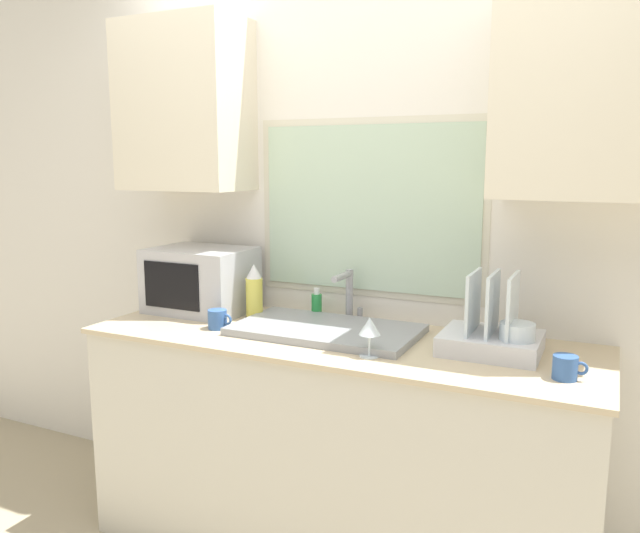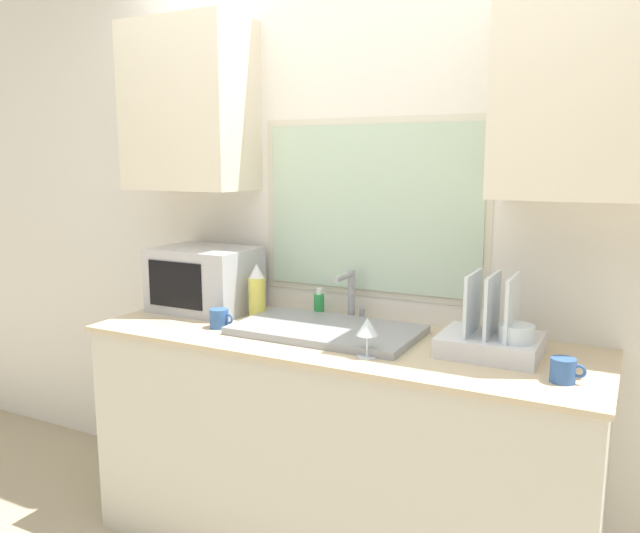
{
  "view_description": "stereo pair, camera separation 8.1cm",
  "coord_description": "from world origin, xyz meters",
  "px_view_note": "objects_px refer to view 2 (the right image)",
  "views": [
    {
      "loc": [
        0.96,
        -1.83,
        1.59
      ],
      "look_at": [
        -0.06,
        0.29,
        1.19
      ],
      "focal_mm": 35.0,
      "sensor_mm": 36.0,
      "label": 1
    },
    {
      "loc": [
        1.03,
        -1.8,
        1.59
      ],
      "look_at": [
        -0.06,
        0.29,
        1.19
      ],
      "focal_mm": 35.0,
      "sensor_mm": 36.0,
      "label": 2
    }
  ],
  "objects_px": {
    "spray_bottle": "(257,292)",
    "soap_bottle": "(319,305)",
    "faucet": "(350,291)",
    "dish_rack": "(493,337)",
    "microwave": "(205,279)",
    "mug_near_sink": "(219,318)",
    "wine_glass": "(367,328)"
  },
  "relations": [
    {
      "from": "wine_glass",
      "to": "spray_bottle",
      "type": "bearing_deg",
      "value": 155.49
    },
    {
      "from": "faucet",
      "to": "wine_glass",
      "type": "xyz_separation_m",
      "value": [
        0.26,
        -0.42,
        -0.03
      ]
    },
    {
      "from": "microwave",
      "to": "dish_rack",
      "type": "xyz_separation_m",
      "value": [
        1.33,
        -0.08,
        -0.08
      ]
    },
    {
      "from": "spray_bottle",
      "to": "soap_bottle",
      "type": "relative_size",
      "value": 1.83
    },
    {
      "from": "soap_bottle",
      "to": "dish_rack",
      "type": "bearing_deg",
      "value": -13.95
    },
    {
      "from": "dish_rack",
      "to": "mug_near_sink",
      "type": "bearing_deg",
      "value": -172.18
    },
    {
      "from": "faucet",
      "to": "dish_rack",
      "type": "xyz_separation_m",
      "value": [
        0.64,
        -0.19,
        -0.07
      ]
    },
    {
      "from": "spray_bottle",
      "to": "faucet",
      "type": "bearing_deg",
      "value": 17.24
    },
    {
      "from": "mug_near_sink",
      "to": "dish_rack",
      "type": "bearing_deg",
      "value": 7.82
    },
    {
      "from": "faucet",
      "to": "soap_bottle",
      "type": "xyz_separation_m",
      "value": [
        -0.15,
        0.01,
        -0.08
      ]
    },
    {
      "from": "soap_bottle",
      "to": "mug_near_sink",
      "type": "height_order",
      "value": "soap_bottle"
    },
    {
      "from": "soap_bottle",
      "to": "spray_bottle",
      "type": "bearing_deg",
      "value": -151.65
    },
    {
      "from": "faucet",
      "to": "dish_rack",
      "type": "distance_m",
      "value": 0.67
    },
    {
      "from": "spray_bottle",
      "to": "mug_near_sink",
      "type": "bearing_deg",
      "value": -101.32
    },
    {
      "from": "dish_rack",
      "to": "wine_glass",
      "type": "xyz_separation_m",
      "value": [
        -0.38,
        -0.23,
        0.04
      ]
    },
    {
      "from": "wine_glass",
      "to": "faucet",
      "type": "bearing_deg",
      "value": 121.71
    },
    {
      "from": "faucet",
      "to": "mug_near_sink",
      "type": "distance_m",
      "value": 0.56
    },
    {
      "from": "mug_near_sink",
      "to": "wine_glass",
      "type": "xyz_separation_m",
      "value": [
        0.69,
        -0.08,
        0.06
      ]
    },
    {
      "from": "soap_bottle",
      "to": "mug_near_sink",
      "type": "bearing_deg",
      "value": -129.28
    },
    {
      "from": "microwave",
      "to": "soap_bottle",
      "type": "height_order",
      "value": "microwave"
    },
    {
      "from": "microwave",
      "to": "mug_near_sink",
      "type": "height_order",
      "value": "microwave"
    },
    {
      "from": "spray_bottle",
      "to": "mug_near_sink",
      "type": "xyz_separation_m",
      "value": [
        -0.04,
        -0.22,
        -0.08
      ]
    },
    {
      "from": "faucet",
      "to": "spray_bottle",
      "type": "bearing_deg",
      "value": -162.76
    },
    {
      "from": "dish_rack",
      "to": "faucet",
      "type": "bearing_deg",
      "value": 163.52
    },
    {
      "from": "microwave",
      "to": "spray_bottle",
      "type": "bearing_deg",
      "value": -2.18
    },
    {
      "from": "faucet",
      "to": "dish_rack",
      "type": "relative_size",
      "value": 0.64
    },
    {
      "from": "microwave",
      "to": "mug_near_sink",
      "type": "bearing_deg",
      "value": -42.76
    },
    {
      "from": "faucet",
      "to": "soap_bottle",
      "type": "bearing_deg",
      "value": 177.18
    },
    {
      "from": "faucet",
      "to": "dish_rack",
      "type": "bearing_deg",
      "value": -16.48
    },
    {
      "from": "microwave",
      "to": "soap_bottle",
      "type": "distance_m",
      "value": 0.55
    },
    {
      "from": "spray_bottle",
      "to": "soap_bottle",
      "type": "height_order",
      "value": "spray_bottle"
    },
    {
      "from": "soap_bottle",
      "to": "mug_near_sink",
      "type": "relative_size",
      "value": 1.22
    }
  ]
}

